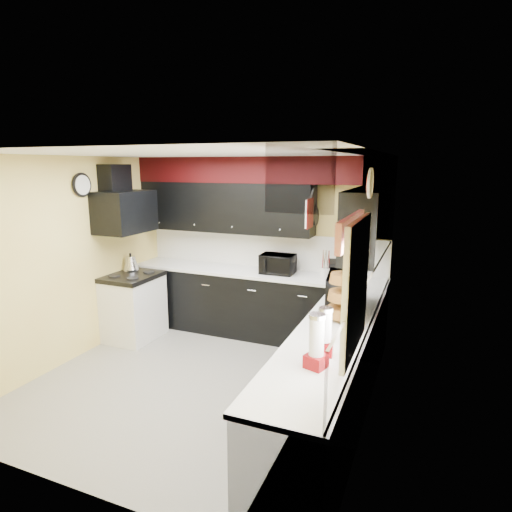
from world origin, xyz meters
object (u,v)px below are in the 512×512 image
at_px(knife_block, 333,269).
at_px(kettle, 131,263).
at_px(microwave, 347,290).
at_px(utensil_crock, 325,273).
at_px(toaster_oven, 277,264).

relative_size(knife_block, kettle, 1.07).
height_order(microwave, utensil_crock, microwave).
bearing_deg(kettle, microwave, -8.41).
bearing_deg(utensil_crock, kettle, -169.71).
xyz_separation_m(utensil_crock, knife_block, (0.07, 0.08, 0.05)).
xyz_separation_m(microwave, knife_block, (-0.38, 1.04, -0.05)).
distance_m(toaster_oven, knife_block, 0.75).
height_order(knife_block, kettle, knife_block).
bearing_deg(toaster_oven, utensil_crock, -5.07).
xyz_separation_m(utensil_crock, kettle, (-2.71, -0.49, 0.01)).
height_order(toaster_oven, utensil_crock, toaster_oven).
distance_m(knife_block, kettle, 2.84).
height_order(microwave, knife_block, microwave).
relative_size(toaster_oven, microwave, 0.76).
relative_size(microwave, kettle, 2.69).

